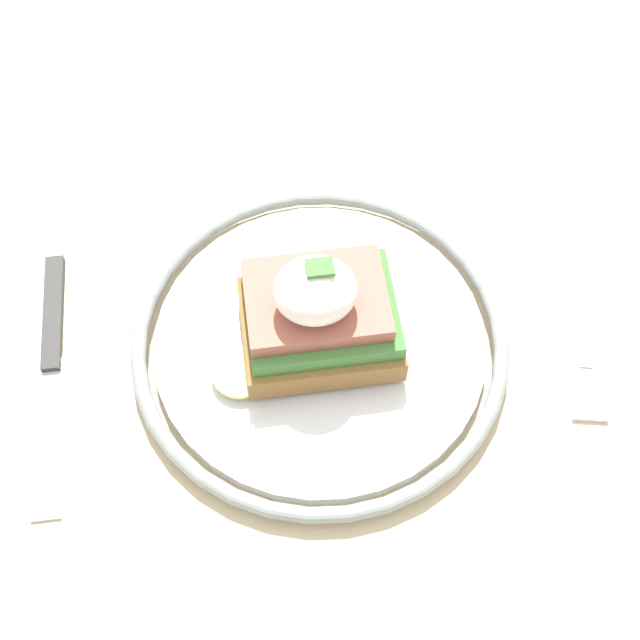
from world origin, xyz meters
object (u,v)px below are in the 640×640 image
Objects in this scene: sandwich at (318,313)px; fork at (581,326)px; plate at (320,342)px; knife at (52,358)px.

sandwich reaches higher than fork.
plate is 1.58× the size of fork.
plate is 2.03× the size of sandwich.
knife is at bearing -3.84° from fork.
sandwich is 0.64× the size of knife.
fork is at bearing 176.96° from sandwich.
plate is at bearing 158.47° from sandwich.
plate is 0.17m from knife.
sandwich is at bearing 175.36° from knife.
plate is 0.04m from sandwich.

